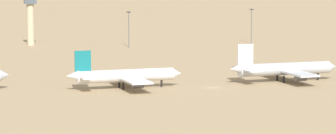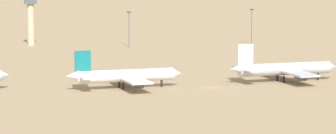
# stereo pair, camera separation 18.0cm
# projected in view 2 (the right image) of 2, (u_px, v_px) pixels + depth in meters

# --- Properties ---
(ground) EXTENTS (4000.00, 4000.00, 0.00)m
(ground) POSITION_uv_depth(u_px,v_px,m) (212.00, 88.00, 250.65)
(ground) COLOR #9E8460
(parked_jet_teal_3) EXTENTS (34.43, 28.98, 11.37)m
(parked_jet_teal_3) POSITION_uv_depth(u_px,v_px,m) (124.00, 76.00, 248.31)
(parked_jet_teal_3) COLOR white
(parked_jet_teal_3) RESTS_ON ground
(parked_jet_white_4) EXTENTS (35.98, 30.28, 11.88)m
(parked_jet_white_4) POSITION_uv_depth(u_px,v_px,m) (284.00, 69.00, 262.84)
(parked_jet_white_4) COLOR silver
(parked_jet_white_4) RESTS_ON ground
(control_tower) EXTENTS (5.20, 5.20, 23.45)m
(control_tower) POSITION_uv_depth(u_px,v_px,m) (31.00, 13.00, 378.36)
(control_tower) COLOR #C6B793
(control_tower) RESTS_ON ground
(light_pole_mid) EXTENTS (1.80, 0.50, 15.39)m
(light_pole_mid) POSITION_uv_depth(u_px,v_px,m) (129.00, 27.00, 370.14)
(light_pole_mid) COLOR #59595E
(light_pole_mid) RESTS_ON ground
(light_pole_east) EXTENTS (1.80, 0.50, 15.67)m
(light_pole_east) POSITION_uv_depth(u_px,v_px,m) (252.00, 24.00, 386.95)
(light_pole_east) COLOR #59595E
(light_pole_east) RESTS_ON ground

